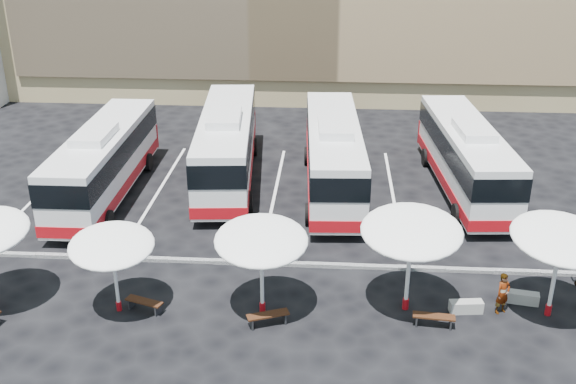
# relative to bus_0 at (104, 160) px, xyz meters

# --- Properties ---
(ground) EXTENTS (120.00, 120.00, 0.00)m
(ground) POSITION_rel_bus_0_xyz_m (8.44, -7.00, -1.92)
(ground) COLOR black
(ground) RESTS_ON ground
(curb_divider) EXTENTS (34.00, 0.25, 0.15)m
(curb_divider) POSITION_rel_bus_0_xyz_m (8.44, -6.50, -1.84)
(curb_divider) COLOR black
(curb_divider) RESTS_ON ground
(bay_lines) EXTENTS (24.15, 12.00, 0.01)m
(bay_lines) POSITION_rel_bus_0_xyz_m (8.44, 1.00, -1.91)
(bay_lines) COLOR white
(bay_lines) RESTS_ON ground
(bus_0) EXTENTS (2.87, 11.84, 3.75)m
(bus_0) POSITION_rel_bus_0_xyz_m (0.00, 0.00, 0.00)
(bus_0) COLOR white
(bus_0) RESTS_ON ground
(bus_1) EXTENTS (3.69, 12.62, 3.95)m
(bus_1) POSITION_rel_bus_0_xyz_m (5.76, 2.54, 0.10)
(bus_1) COLOR white
(bus_1) RESTS_ON ground
(bus_2) EXTENTS (3.32, 12.37, 3.89)m
(bus_2) POSITION_rel_bus_0_xyz_m (11.37, 1.53, 0.07)
(bus_2) COLOR white
(bus_2) RESTS_ON ground
(bus_3) EXTENTS (3.43, 12.01, 3.76)m
(bus_3) POSITION_rel_bus_0_xyz_m (18.05, 1.92, 0.01)
(bus_3) COLOR white
(bus_3) RESTS_ON ground
(sunshade_1) EXTENTS (3.91, 3.94, 3.15)m
(sunshade_1) POSITION_rel_bus_0_xyz_m (3.66, -10.17, 0.76)
(sunshade_1) COLOR white
(sunshade_1) RESTS_ON ground
(sunshade_2) EXTENTS (3.74, 3.78, 3.46)m
(sunshade_2) POSITION_rel_bus_0_xyz_m (8.92, -9.92, 1.03)
(sunshade_2) COLOR white
(sunshade_2) RESTS_ON ground
(sunshade_3) EXTENTS (3.97, 4.01, 3.76)m
(sunshade_3) POSITION_rel_bus_0_xyz_m (14.15, -9.35, 1.28)
(sunshade_3) COLOR white
(sunshade_3) RESTS_ON ground
(sunshade_4) EXTENTS (4.13, 4.16, 3.65)m
(sunshade_4) POSITION_rel_bus_0_xyz_m (19.27, -9.39, 1.19)
(sunshade_4) COLOR white
(sunshade_4) RESTS_ON ground
(wood_bench_1) EXTENTS (1.48, 0.83, 0.44)m
(wood_bench_1) POSITION_rel_bus_0_xyz_m (4.61, -10.16, -1.58)
(wood_bench_1) COLOR black
(wood_bench_1) RESTS_ON ground
(wood_bench_2) EXTENTS (1.55, 0.91, 0.46)m
(wood_bench_2) POSITION_rel_bus_0_xyz_m (9.20, -10.73, -1.56)
(wood_bench_2) COLOR black
(wood_bench_2) RESTS_ON ground
(wood_bench_3) EXTENTS (1.50, 0.54, 0.45)m
(wood_bench_3) POSITION_rel_bus_0_xyz_m (15.02, -10.41, -1.57)
(wood_bench_3) COLOR black
(wood_bench_3) RESTS_ON ground
(conc_bench_0) EXTENTS (1.24, 0.54, 0.45)m
(conc_bench_0) POSITION_rel_bus_0_xyz_m (16.32, -9.42, -1.69)
(conc_bench_0) COLOR gray
(conc_bench_0) RESTS_ON ground
(conc_bench_1) EXTENTS (1.22, 0.60, 0.44)m
(conc_bench_1) POSITION_rel_bus_0_xyz_m (18.53, -8.65, -1.70)
(conc_bench_1) COLOR gray
(conc_bench_1) RESTS_ON ground
(passenger_0) EXTENTS (0.69, 0.63, 1.59)m
(passenger_0) POSITION_rel_bus_0_xyz_m (17.59, -9.34, -1.12)
(passenger_0) COLOR black
(passenger_0) RESTS_ON ground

